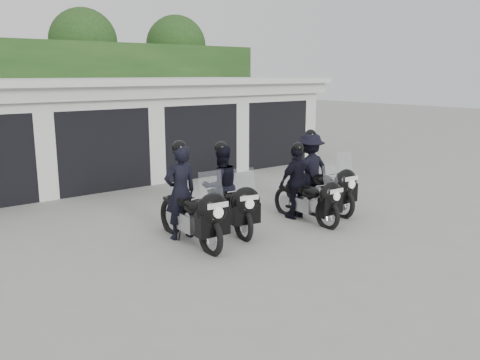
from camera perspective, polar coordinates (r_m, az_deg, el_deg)
ground at (r=9.58m, az=-1.19°, el=-7.15°), size 80.00×80.00×0.00m
garage_block at (r=16.32m, az=-18.67°, el=5.29°), size 16.40×6.80×2.96m
background_vegetation at (r=20.97m, az=-22.58°, el=10.04°), size 20.00×3.90×5.80m
police_bike_a at (r=9.48m, az=-5.79°, el=-2.51°), size 0.74×2.26×1.96m
police_bike_b at (r=10.30m, az=-1.71°, el=-1.32°), size 1.01×2.09×1.84m
police_bike_c at (r=11.01m, az=6.99°, el=-0.75°), size 0.96×1.99×1.73m
police_bike_d at (r=11.91m, az=8.38°, el=0.58°), size 1.17×2.20×1.92m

